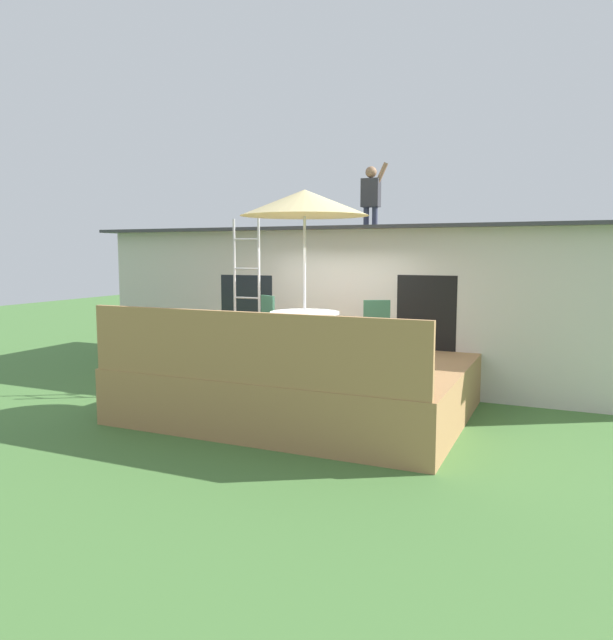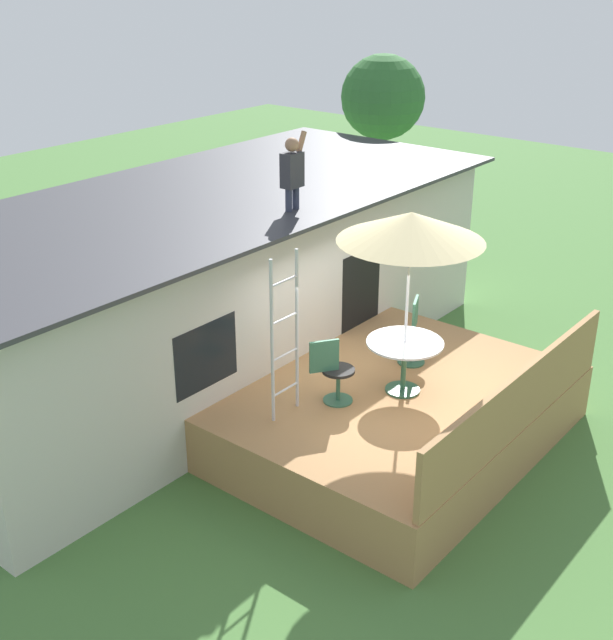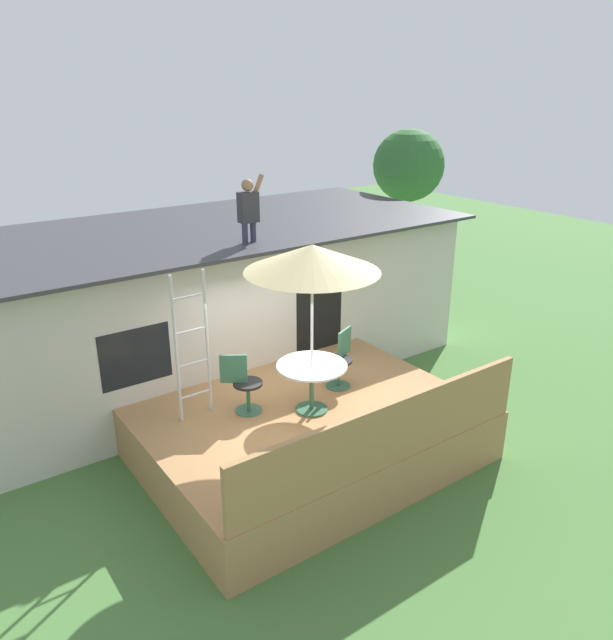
{
  "view_description": "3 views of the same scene",
  "coord_description": "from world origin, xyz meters",
  "px_view_note": "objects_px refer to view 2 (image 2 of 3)",
  "views": [
    {
      "loc": [
        3.66,
        -8.24,
        2.43
      ],
      "look_at": [
        -0.33,
        0.75,
        1.31
      ],
      "focal_mm": 33.51,
      "sensor_mm": 36.0,
      "label": 1
    },
    {
      "loc": [
        -8.55,
        -5.43,
        6.32
      ],
      "look_at": [
        -0.43,
        1.17,
        1.65
      ],
      "focal_mm": 46.53,
      "sensor_mm": 36.0,
      "label": 2
    },
    {
      "loc": [
        -4.68,
        -6.64,
        5.34
      ],
      "look_at": [
        0.47,
        0.59,
        1.92
      ],
      "focal_mm": 34.13,
      "sensor_mm": 36.0,
      "label": 3
    }
  ],
  "objects_px": {
    "person_figure": "(293,169)",
    "patio_chair_right": "(413,332)",
    "patio_umbrella": "(411,227)",
    "backyard_tree": "(383,100)",
    "patio_table": "(404,352)",
    "patio_chair_left": "(333,371)",
    "step_ladder": "(285,337)"
  },
  "relations": [
    {
      "from": "patio_chair_right",
      "to": "patio_table",
      "type": "bearing_deg",
      "value": 0.0
    },
    {
      "from": "person_figure",
      "to": "patio_chair_right",
      "type": "relative_size",
      "value": 1.21
    },
    {
      "from": "person_figure",
      "to": "patio_chair_right",
      "type": "bearing_deg",
      "value": -72.97
    },
    {
      "from": "patio_umbrella",
      "to": "patio_chair_right",
      "type": "relative_size",
      "value": 2.76
    },
    {
      "from": "step_ladder",
      "to": "patio_table",
      "type": "bearing_deg",
      "value": -30.2
    },
    {
      "from": "person_figure",
      "to": "backyard_tree",
      "type": "xyz_separation_m",
      "value": [
        6.4,
        2.8,
        -0.12
      ]
    },
    {
      "from": "step_ladder",
      "to": "patio_chair_left",
      "type": "xyz_separation_m",
      "value": [
        0.63,
        -0.3,
        -0.64
      ]
    },
    {
      "from": "person_figure",
      "to": "patio_chair_left",
      "type": "bearing_deg",
      "value": -125.06
    },
    {
      "from": "patio_table",
      "to": "patio_umbrella",
      "type": "relative_size",
      "value": 0.41
    },
    {
      "from": "patio_umbrella",
      "to": "patio_chair_left",
      "type": "distance_m",
      "value": 2.15
    },
    {
      "from": "step_ladder",
      "to": "patio_umbrella",
      "type": "bearing_deg",
      "value": -30.2
    },
    {
      "from": "patio_chair_left",
      "to": "backyard_tree",
      "type": "bearing_deg",
      "value": 64.08
    },
    {
      "from": "patio_chair_right",
      "to": "person_figure",
      "type": "bearing_deg",
      "value": -97.94
    },
    {
      "from": "person_figure",
      "to": "step_ladder",
      "type": "bearing_deg",
      "value": -142.82
    },
    {
      "from": "patio_table",
      "to": "person_figure",
      "type": "bearing_deg",
      "value": 81.97
    },
    {
      "from": "patio_umbrella",
      "to": "patio_chair_right",
      "type": "distance_m",
      "value": 2.12
    },
    {
      "from": "patio_table",
      "to": "backyard_tree",
      "type": "height_order",
      "value": "backyard_tree"
    },
    {
      "from": "person_figure",
      "to": "patio_chair_left",
      "type": "xyz_separation_m",
      "value": [
        -1.16,
        -1.65,
        -2.24
      ]
    },
    {
      "from": "patio_chair_left",
      "to": "patio_table",
      "type": "bearing_deg",
      "value": 0.0
    },
    {
      "from": "patio_chair_right",
      "to": "backyard_tree",
      "type": "relative_size",
      "value": 0.21
    },
    {
      "from": "patio_umbrella",
      "to": "step_ladder",
      "type": "bearing_deg",
      "value": 149.8
    },
    {
      "from": "patio_umbrella",
      "to": "person_figure",
      "type": "distance_m",
      "value": 2.26
    },
    {
      "from": "patio_umbrella",
      "to": "person_figure",
      "type": "height_order",
      "value": "person_figure"
    },
    {
      "from": "patio_table",
      "to": "patio_umbrella",
      "type": "bearing_deg",
      "value": -90.0
    },
    {
      "from": "patio_umbrella",
      "to": "step_ladder",
      "type": "distance_m",
      "value": 2.11
    },
    {
      "from": "person_figure",
      "to": "backyard_tree",
      "type": "height_order",
      "value": "backyard_tree"
    },
    {
      "from": "step_ladder",
      "to": "patio_chair_left",
      "type": "height_order",
      "value": "step_ladder"
    },
    {
      "from": "patio_umbrella",
      "to": "step_ladder",
      "type": "relative_size",
      "value": 1.15
    },
    {
      "from": "step_ladder",
      "to": "backyard_tree",
      "type": "distance_m",
      "value": 9.29
    },
    {
      "from": "patio_table",
      "to": "step_ladder",
      "type": "height_order",
      "value": "step_ladder"
    },
    {
      "from": "patio_umbrella",
      "to": "patio_chair_left",
      "type": "xyz_separation_m",
      "value": [
        -0.85,
        0.56,
        -1.89
      ]
    },
    {
      "from": "patio_umbrella",
      "to": "patio_chair_right",
      "type": "bearing_deg",
      "value": 24.98
    }
  ]
}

